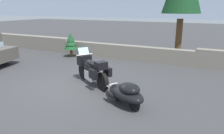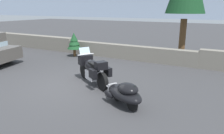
{
  "view_description": "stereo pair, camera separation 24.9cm",
  "coord_description": "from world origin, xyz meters",
  "views": [
    {
      "loc": [
        4.9,
        -6.2,
        2.87
      ],
      "look_at": [
        1.63,
        0.32,
        0.85
      ],
      "focal_mm": 34.07,
      "sensor_mm": 36.0,
      "label": 1
    },
    {
      "loc": [
        5.12,
        -6.08,
        2.87
      ],
      "look_at": [
        1.63,
        0.32,
        0.85
      ],
      "focal_mm": 34.07,
      "sensor_mm": 36.0,
      "label": 2
    }
  ],
  "objects": [
    {
      "name": "stone_guard_wall",
      "position": [
        -0.63,
        5.02,
        0.45
      ],
      "size": [
        24.0,
        0.6,
        0.94
      ],
      "color": "slate",
      "rests_on": "ground"
    },
    {
      "name": "ground_plane",
      "position": [
        0.0,
        0.0,
        0.0
      ],
      "size": [
        80.0,
        80.0,
        0.0
      ],
      "primitive_type": "plane",
      "color": "#38383A"
    },
    {
      "name": "touring_motorcycle",
      "position": [
        0.66,
        0.51,
        0.62
      ],
      "size": [
        2.05,
        1.45,
        1.33
      ],
      "color": "black",
      "rests_on": "ground"
    },
    {
      "name": "pine_sapling_near",
      "position": [
        -3.08,
        4.12,
        0.91
      ],
      "size": [
        0.86,
        0.86,
        1.45
      ],
      "color": "brown",
      "rests_on": "ground"
    },
    {
      "name": "car_shaped_trailer",
      "position": [
        2.59,
        -0.67,
        0.41
      ],
      "size": [
        2.07,
        1.45,
        0.76
      ],
      "color": "black",
      "rests_on": "ground"
    }
  ]
}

